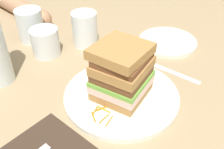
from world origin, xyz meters
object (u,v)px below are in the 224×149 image
object	(u,v)px
main_plate	(121,96)
juice_glass	(85,31)
empty_tumbler_0	(30,25)
side_plate	(168,42)
empty_tumbler_1	(45,42)
sandwich	(122,72)
knife	(167,70)

from	to	relation	value
main_plate	juice_glass	bearing A→B (deg)	65.94
empty_tumbler_0	side_plate	world-z (taller)	empty_tumbler_0
side_plate	main_plate	bearing A→B (deg)	-167.99
main_plate	empty_tumbler_1	size ratio (longest dim) A/B	3.36
main_plate	empty_tumbler_0	xyz separation A→B (m)	(0.01, 0.39, 0.04)
empty_tumbler_1	sandwich	bearing A→B (deg)	-88.82
knife	empty_tumbler_0	xyz separation A→B (m)	(-0.15, 0.41, 0.05)
sandwich	side_plate	bearing A→B (deg)	11.85
sandwich	juice_glass	distance (m)	0.27
main_plate	empty_tumbler_0	distance (m)	0.39
empty_tumbler_0	side_plate	bearing A→B (deg)	-50.30
juice_glass	knife	bearing A→B (deg)	-77.55
knife	empty_tumbler_0	bearing A→B (deg)	110.55
empty_tumbler_0	sandwich	bearing A→B (deg)	-92.02
sandwich	empty_tumbler_1	distance (m)	0.29
main_plate	side_plate	size ratio (longest dim) A/B	1.51
knife	empty_tumbler_1	distance (m)	0.35
main_plate	knife	xyz separation A→B (m)	(0.17, -0.02, -0.01)
juice_glass	empty_tumbler_1	xyz separation A→B (m)	(-0.11, 0.04, -0.01)
knife	empty_tumbler_0	world-z (taller)	empty_tumbler_0
main_plate	knife	size ratio (longest dim) A/B	1.33
sandwich	juice_glass	bearing A→B (deg)	65.89
empty_tumbler_0	empty_tumbler_1	size ratio (longest dim) A/B	1.25
sandwich	knife	distance (m)	0.18
empty_tumbler_1	side_plate	world-z (taller)	empty_tumbler_1
empty_tumbler_1	knife	bearing A→B (deg)	-60.41
juice_glass	main_plate	bearing A→B (deg)	-114.06
main_plate	sandwich	xyz separation A→B (m)	(0.00, 0.00, 0.07)
empty_tumbler_1	side_plate	size ratio (longest dim) A/B	0.45
main_plate	knife	distance (m)	0.17
main_plate	juice_glass	world-z (taller)	juice_glass
juice_glass	side_plate	world-z (taller)	juice_glass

